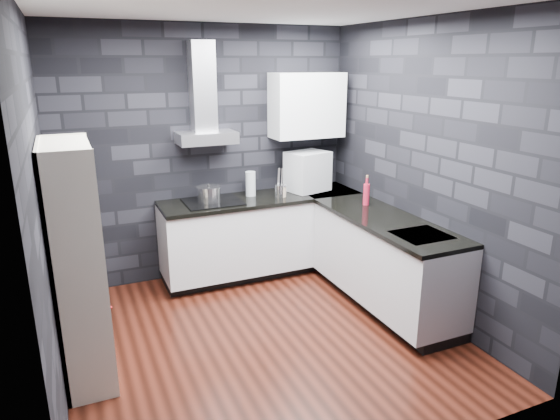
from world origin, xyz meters
TOP-DOWN VIEW (x-y plane):
  - ground at (0.00, 0.00)m, footprint 3.20×3.20m
  - ceiling at (0.00, 0.00)m, footprint 3.20×3.20m
  - wall_back at (0.00, 1.62)m, footprint 3.20×0.05m
  - wall_front at (0.00, -1.62)m, footprint 3.20×0.05m
  - wall_left at (-1.62, 0.00)m, footprint 0.05×3.20m
  - wall_right at (1.62, 0.00)m, footprint 0.05×3.20m
  - toekick_back at (0.50, 1.34)m, footprint 2.18×0.50m
  - toekick_right at (1.34, 0.10)m, footprint 0.50×1.78m
  - counter_back_cab at (0.50, 1.30)m, footprint 2.20×0.60m
  - counter_right_cab at (1.30, 0.10)m, footprint 0.60×1.80m
  - counter_back_top at (0.50, 1.29)m, footprint 2.20×0.62m
  - counter_right_top at (1.29, 0.10)m, footprint 0.62×1.80m
  - counter_corner_top at (1.30, 1.30)m, footprint 0.62×0.62m
  - hood_body at (-0.05, 1.43)m, footprint 0.60×0.34m
  - hood_chimney at (-0.05, 1.50)m, footprint 0.24×0.20m
  - upper_cabinet at (1.10, 1.43)m, footprint 0.80×0.35m
  - cooktop at (-0.05, 1.30)m, footprint 0.58×0.50m
  - sink_rim at (1.30, -0.40)m, footprint 0.44×0.40m
  - pot at (-0.08, 1.32)m, footprint 0.28×0.28m
  - glass_vase at (0.41, 1.39)m, footprint 0.14×0.14m
  - storage_jar at (0.71, 1.21)m, footprint 0.12×0.12m
  - utensil_crock at (0.68, 1.21)m, footprint 0.11×0.11m
  - appliance_garage at (1.08, 1.34)m, footprint 0.52×0.45m
  - red_bottle at (1.37, 0.57)m, footprint 0.07×0.07m
  - bookshelf at (-1.42, 0.07)m, footprint 0.59×0.87m
  - fruit_bowl at (-1.42, -0.05)m, footprint 0.25×0.25m
  - book_red at (-1.43, 0.22)m, footprint 0.18×0.08m
  - book_second at (-1.42, 0.21)m, footprint 0.12×0.12m

SIDE VIEW (x-z plane):
  - ground at x=0.00m, z-range 0.00..0.00m
  - toekick_back at x=0.50m, z-range 0.00..0.10m
  - toekick_right at x=1.34m, z-range 0.00..0.10m
  - counter_back_cab at x=0.50m, z-range 0.10..0.86m
  - counter_right_cab at x=1.30m, z-range 0.10..0.86m
  - book_red at x=-1.43m, z-range 0.45..0.70m
  - book_second at x=-1.42m, z-range 0.49..0.69m
  - counter_back_top at x=0.50m, z-range 0.86..0.90m
  - counter_right_top at x=1.29m, z-range 0.86..0.90m
  - counter_corner_top at x=1.30m, z-range 0.86..0.90m
  - sink_rim at x=1.30m, z-range 0.89..0.90m
  - bookshelf at x=-1.42m, z-range 0.00..1.80m
  - cooktop at x=-0.05m, z-range 0.90..0.91m
  - fruit_bowl at x=-1.42m, z-range 0.91..0.96m
  - storage_jar at x=0.71m, z-range 0.90..1.01m
  - utensil_crock at x=0.68m, z-range 0.90..1.04m
  - pot at x=-0.08m, z-range 0.91..1.05m
  - red_bottle at x=1.37m, z-range 0.90..1.12m
  - glass_vase at x=0.41m, z-range 0.90..1.17m
  - appliance_garage at x=1.08m, z-range 0.90..1.35m
  - wall_back at x=0.00m, z-range 0.00..2.70m
  - wall_front at x=0.00m, z-range 0.00..2.70m
  - wall_left at x=-1.62m, z-range 0.00..2.70m
  - wall_right at x=1.62m, z-range 0.00..2.70m
  - hood_body at x=-0.05m, z-range 1.50..1.62m
  - upper_cabinet at x=1.10m, z-range 1.50..2.20m
  - hood_chimney at x=-0.05m, z-range 1.62..2.52m
  - ceiling at x=0.00m, z-range 2.70..2.70m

